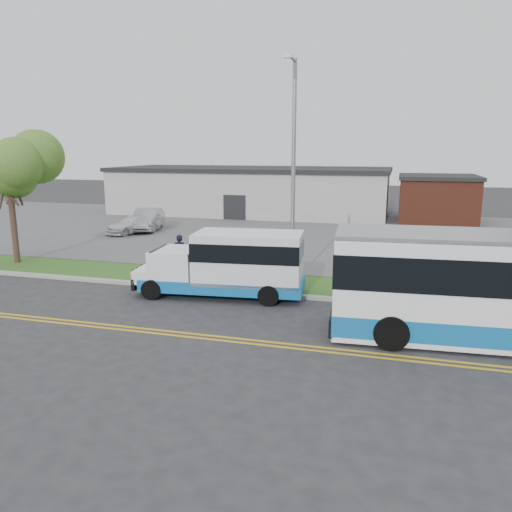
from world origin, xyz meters
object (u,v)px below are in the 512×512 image
(parked_car_b, at_px, (134,225))
(shuttle_bus, at_px, (232,262))
(streetlight_near, at_px, (293,167))
(pedestrian, at_px, (180,253))
(tree_west, at_px, (8,166))
(parked_car_a, at_px, (147,219))

(parked_car_b, bearing_deg, shuttle_bus, -23.63)
(streetlight_near, xyz_separation_m, pedestrian, (-5.79, 0.95, -4.22))
(tree_west, bearing_deg, parked_car_a, 82.66)
(streetlight_near, height_order, pedestrian, streetlight_near)
(tree_west, relative_size, parked_car_a, 1.44)
(tree_west, xyz_separation_m, streetlight_near, (15.00, -0.47, 0.11))
(tree_west, bearing_deg, parked_car_b, 83.22)
(tree_west, xyz_separation_m, parked_car_b, (1.21, 10.19, -4.42))
(pedestrian, relative_size, parked_car_b, 0.44)
(streetlight_near, height_order, parked_car_b, streetlight_near)
(parked_car_b, bearing_deg, tree_west, -73.07)
(parked_car_a, distance_m, parked_car_b, 1.55)
(tree_west, xyz_separation_m, pedestrian, (9.21, 0.48, -4.11))
(streetlight_near, distance_m, parked_car_a, 18.69)
(shuttle_bus, relative_size, parked_car_a, 1.50)
(tree_west, height_order, streetlight_near, streetlight_near)
(shuttle_bus, relative_size, pedestrian, 3.94)
(tree_west, distance_m, parked_car_a, 12.54)
(tree_west, distance_m, streetlight_near, 15.01)
(pedestrian, height_order, parked_car_b, pedestrian)
(shuttle_bus, distance_m, parked_car_b, 17.32)
(tree_west, height_order, shuttle_bus, tree_west)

